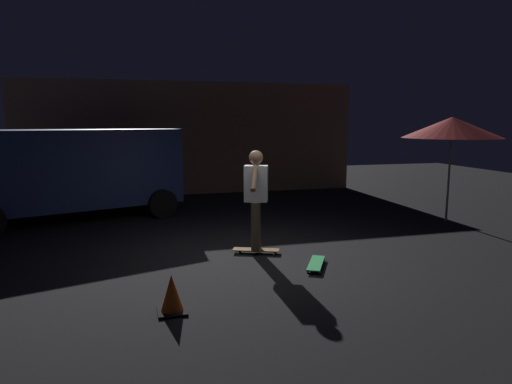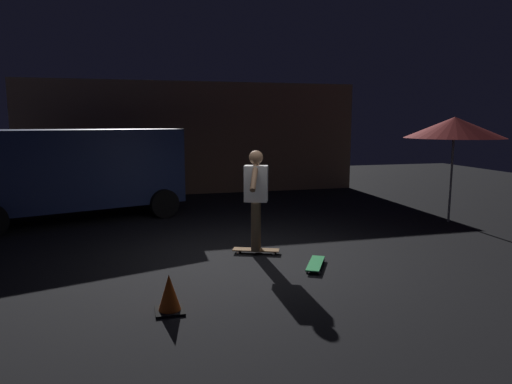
{
  "view_description": "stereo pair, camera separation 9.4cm",
  "coord_description": "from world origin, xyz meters",
  "px_view_note": "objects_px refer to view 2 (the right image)",
  "views": [
    {
      "loc": [
        -1.79,
        -6.92,
        2.22
      ],
      "look_at": [
        0.21,
        0.35,
        1.05
      ],
      "focal_mm": 32.34,
      "sensor_mm": 36.0,
      "label": 1
    },
    {
      "loc": [
        -1.7,
        -6.94,
        2.22
      ],
      "look_at": [
        0.21,
        0.35,
        1.05
      ],
      "focal_mm": 32.34,
      "sensor_mm": 36.0,
      "label": 2
    }
  ],
  "objects_px": {
    "traffic_cone": "(169,295)",
    "parked_van": "(73,168)",
    "skateboard_ridden": "(256,250)",
    "skateboard_spare": "(315,264)",
    "skater": "(256,193)",
    "patio_umbrella": "(454,128)"
  },
  "relations": [
    {
      "from": "parked_van",
      "to": "traffic_cone",
      "type": "height_order",
      "value": "parked_van"
    },
    {
      "from": "traffic_cone",
      "to": "parked_van",
      "type": "bearing_deg",
      "value": 106.14
    },
    {
      "from": "skateboard_spare",
      "to": "skater",
      "type": "height_order",
      "value": "skater"
    },
    {
      "from": "skateboard_ridden",
      "to": "traffic_cone",
      "type": "xyz_separation_m",
      "value": [
        -1.59,
        -2.08,
        0.16
      ]
    },
    {
      "from": "skateboard_ridden",
      "to": "traffic_cone",
      "type": "distance_m",
      "value": 2.63
    },
    {
      "from": "traffic_cone",
      "to": "skateboard_ridden",
      "type": "bearing_deg",
      "value": 52.6
    },
    {
      "from": "patio_umbrella",
      "to": "skateboard_spare",
      "type": "xyz_separation_m",
      "value": [
        -4.08,
        -2.26,
        -2.02
      ]
    },
    {
      "from": "skateboard_ridden",
      "to": "traffic_cone",
      "type": "bearing_deg",
      "value": -127.4
    },
    {
      "from": "parked_van",
      "to": "skateboard_ridden",
      "type": "xyz_separation_m",
      "value": [
        3.29,
        -3.76,
        -1.11
      ]
    },
    {
      "from": "patio_umbrella",
      "to": "skateboard_spare",
      "type": "distance_m",
      "value": 5.08
    },
    {
      "from": "skateboard_ridden",
      "to": "skateboard_spare",
      "type": "bearing_deg",
      "value": -54.23
    },
    {
      "from": "skateboard_spare",
      "to": "skater",
      "type": "relative_size",
      "value": 0.47
    },
    {
      "from": "parked_van",
      "to": "skateboard_ridden",
      "type": "distance_m",
      "value": 5.12
    },
    {
      "from": "parked_van",
      "to": "skateboard_spare",
      "type": "xyz_separation_m",
      "value": [
        3.98,
        -4.72,
        -1.11
      ]
    },
    {
      "from": "parked_van",
      "to": "traffic_cone",
      "type": "relative_size",
      "value": 10.78
    },
    {
      "from": "skateboard_spare",
      "to": "traffic_cone",
      "type": "distance_m",
      "value": 2.55
    },
    {
      "from": "skateboard_spare",
      "to": "parked_van",
      "type": "bearing_deg",
      "value": 130.11
    },
    {
      "from": "patio_umbrella",
      "to": "traffic_cone",
      "type": "xyz_separation_m",
      "value": [
        -6.36,
        -3.39,
        -1.86
      ]
    },
    {
      "from": "skateboard_spare",
      "to": "skater",
      "type": "bearing_deg",
      "value": 125.77
    },
    {
      "from": "parked_van",
      "to": "skater",
      "type": "distance_m",
      "value": 5.0
    },
    {
      "from": "parked_van",
      "to": "skateboard_spare",
      "type": "distance_m",
      "value": 6.27
    },
    {
      "from": "patio_umbrella",
      "to": "skater",
      "type": "bearing_deg",
      "value": -164.72
    }
  ]
}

